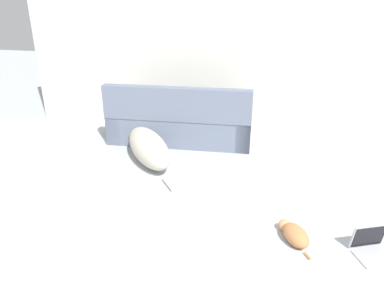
% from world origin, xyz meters
% --- Properties ---
extents(wall_back, '(6.56, 0.06, 2.74)m').
position_xyz_m(wall_back, '(0.00, 4.01, 1.37)').
color(wall_back, silver).
rests_on(wall_back, ground_plane).
extents(couch, '(2.06, 0.86, 0.88)m').
position_xyz_m(couch, '(-0.76, 3.40, 0.28)').
color(couch, slate).
rests_on(couch, ground_plane).
extents(dog, '(1.06, 1.43, 0.40)m').
position_xyz_m(dog, '(-1.04, 2.67, 0.19)').
color(dog, beige).
rests_on(dog, ground_plane).
extents(cat, '(0.33, 0.47, 0.17)m').
position_xyz_m(cat, '(0.75, 1.28, 0.08)').
color(cat, '#BC7A47').
rests_on(cat, ground_plane).
extents(laptop_open, '(0.40, 0.38, 0.25)m').
position_xyz_m(laptop_open, '(1.40, 1.25, 0.08)').
color(laptop_open, '#B7B7BC').
rests_on(laptop_open, ground_plane).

